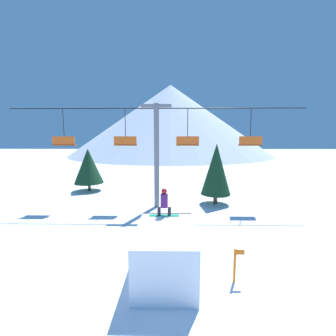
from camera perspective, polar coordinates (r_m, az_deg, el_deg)
The scene contains 8 objects.
ground_plane at distance 9.79m, azimuth -3.02°, elevation -27.79°, with size 220.00×220.00×0.00m, color white.
mountain_ridge at distance 78.90m, azimuth 0.62°, elevation 12.01°, with size 66.75×66.75×23.48m.
snow_ramp at distance 9.81m, azimuth -0.55°, elevation -20.59°, with size 2.35×3.68×2.07m.
snowboarder at distance 10.52m, azimuth -0.98°, elevation -8.68°, with size 1.39×0.34×1.30m.
chairlift at distance 18.16m, azimuth -2.94°, elevation 5.49°, with size 23.42×0.44×8.40m.
pine_tree_near at distance 19.55m, azimuth 12.13°, elevation -0.29°, with size 2.52×2.52×5.24m.
pine_tree_far at distance 25.49m, azimuth -19.56°, elevation 0.50°, with size 3.05×3.05×4.58m.
trail_marker at distance 9.98m, azimuth 16.68°, elevation -22.37°, with size 0.41×0.10×1.37m.
Camera 1 is at (0.60, -7.96, 5.67)m, focal length 24.00 mm.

